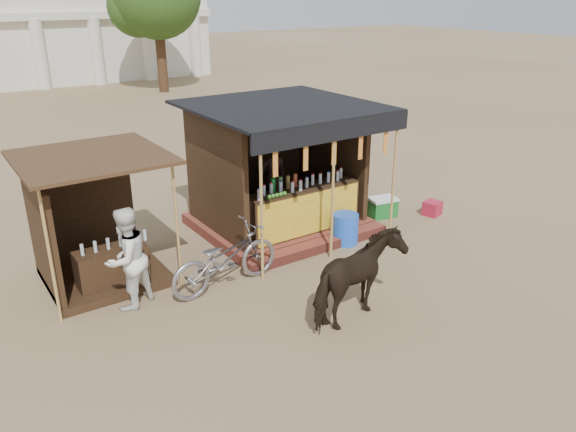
{
  "coord_description": "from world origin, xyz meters",
  "views": [
    {
      "loc": [
        -5.38,
        -6.31,
        4.96
      ],
      "look_at": [
        0.0,
        1.6,
        1.1
      ],
      "focal_mm": 35.0,
      "sensor_mm": 36.0,
      "label": 1
    }
  ],
  "objects": [
    {
      "name": "secondary_stall",
      "position": [
        -3.17,
        3.24,
        0.85
      ],
      "size": [
        2.4,
        2.4,
        2.38
      ],
      "color": "#362413",
      "rests_on": "ground"
    },
    {
      "name": "main_stall",
      "position": [
        1.0,
        3.36,
        1.03
      ],
      "size": [
        3.6,
        3.61,
        2.78
      ],
      "color": "brown",
      "rests_on": "ground"
    },
    {
      "name": "bystander",
      "position": [
        -2.93,
        2.0,
        0.88
      ],
      "size": [
        1.06,
        0.98,
        1.75
      ],
      "primitive_type": "imported",
      "rotation": [
        0.0,
        0.0,
        3.61
      ],
      "color": "white",
      "rests_on": "ground"
    },
    {
      "name": "blue_barrel",
      "position": [
        1.67,
        1.93,
        0.32
      ],
      "size": [
        0.56,
        0.56,
        0.65
      ],
      "primitive_type": "cylinder",
      "rotation": [
        0.0,
        0.0,
        -0.04
      ],
      "color": "blue",
      "rests_on": "ground"
    },
    {
      "name": "cow",
      "position": [
        -0.07,
        -0.48,
        0.73
      ],
      "size": [
        1.86,
        1.17,
        1.45
      ],
      "primitive_type": "imported",
      "rotation": [
        0.0,
        0.0,
        1.81
      ],
      "color": "black",
      "rests_on": "ground"
    },
    {
      "name": "red_crate",
      "position": [
        4.41,
        2.0,
        0.17
      ],
      "size": [
        0.47,
        0.45,
        0.33
      ],
      "primitive_type": "cube",
      "rotation": [
        0.0,
        0.0,
        0.28
      ],
      "color": "maroon",
      "rests_on": "ground"
    },
    {
      "name": "motorbike",
      "position": [
        -1.3,
        1.67,
        0.57
      ],
      "size": [
        2.22,
        0.95,
        1.13
      ],
      "primitive_type": "imported",
      "rotation": [
        0.0,
        0.0,
        1.66
      ],
      "color": "gray",
      "rests_on": "ground"
    },
    {
      "name": "cooler",
      "position": [
        3.36,
        2.6,
        0.23
      ],
      "size": [
        0.71,
        0.55,
        0.46
      ],
      "color": "#176A26",
      "rests_on": "ground"
    },
    {
      "name": "ground",
      "position": [
        0.0,
        0.0,
        0.0
      ],
      "size": [
        120.0,
        120.0,
        0.0
      ],
      "primitive_type": "plane",
      "color": "#846B4C",
      "rests_on": "ground"
    }
  ]
}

